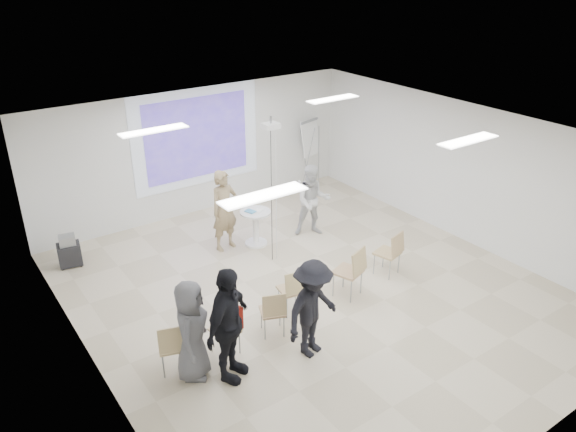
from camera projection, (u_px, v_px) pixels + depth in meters
floor at (312, 293)px, 10.55m from camera, size 8.00×9.00×0.10m
ceiling at (316, 134)px, 9.23m from camera, size 8.00×9.00×0.10m
wall_back at (197, 151)px, 13.26m from camera, size 8.00×0.10×3.00m
wall_left at (83, 291)px, 7.78m from camera, size 0.10×9.00×3.00m
wall_right at (464, 172)px, 12.00m from camera, size 0.10×9.00×3.00m
projection_halo at (197, 138)px, 13.06m from camera, size 3.20×0.01×2.30m
projection_image at (197, 138)px, 13.05m from camera, size 2.60×0.01×1.90m
pedestal_table at (256, 225)px, 12.03m from camera, size 0.83×0.83×0.81m
player_left at (224, 205)px, 11.66m from camera, size 0.79×0.60×1.99m
player_right at (313, 197)px, 12.30m from camera, size 1.09×1.02×1.80m
controller_left at (225, 186)px, 11.81m from camera, size 0.06×0.12×0.04m
controller_right at (300, 182)px, 12.26m from camera, size 0.08×0.12×0.04m
chair_far_left at (172, 344)px, 8.29m from camera, size 0.53×0.55×0.87m
chair_left_mid at (227, 329)px, 8.66m from camera, size 0.42×0.45×0.84m
chair_left_inner at (273, 310)px, 9.11m from camera, size 0.52×0.54×0.84m
chair_center at (293, 288)px, 9.67m from camera, size 0.48×0.50×0.88m
chair_right_inner at (352, 269)px, 10.13m from camera, size 0.60×0.63×0.99m
chair_right_far at (391, 250)px, 10.83m from camera, size 0.54×0.56×0.93m
red_jacket at (231, 322)px, 8.45m from camera, size 0.40×0.12×0.38m
laptop at (272, 309)px, 9.21m from camera, size 0.37×0.32×0.02m
audience_left at (228, 318)px, 7.97m from camera, size 1.43×1.28×2.11m
audience_mid at (313, 303)px, 8.53m from camera, size 1.33×0.93×1.86m
audience_outer at (191, 325)px, 8.09m from camera, size 0.99×1.04×1.79m
flipchart_easel at (310, 138)px, 14.65m from camera, size 0.77×0.60×1.84m
av_cart at (69, 252)px, 11.28m from camera, size 0.50×0.43×0.66m
ceiling_projector at (271, 133)px, 10.54m from camera, size 0.30×0.25×3.00m
fluor_panel_nw at (154, 130)px, 9.70m from camera, size 1.20×0.30×0.02m
fluor_panel_ne at (333, 99)px, 11.78m from camera, size 1.20×0.30×0.02m
fluor_panel_sw at (264, 195)px, 7.11m from camera, size 1.20×0.30×0.02m
fluor_panel_se at (468, 140)px, 9.20m from camera, size 1.20×0.30×0.02m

